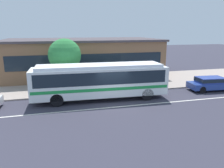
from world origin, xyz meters
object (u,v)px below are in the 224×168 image
object	(u,v)px
sedan_far_ahead	(211,83)
pedestrian_waiting_near_sign	(85,78)
transit_bus	(100,79)
bus_stop_sign	(131,72)
street_tree_near_stop	(65,55)

from	to	relation	value
sedan_far_ahead	pedestrian_waiting_near_sign	xyz separation A→B (m)	(-11.66, 3.19, 0.41)
transit_bus	bus_stop_sign	bearing A→B (deg)	29.94
pedestrian_waiting_near_sign	bus_stop_sign	xyz separation A→B (m)	(4.16, -1.29, 0.68)
sedan_far_ahead	pedestrian_waiting_near_sign	world-z (taller)	pedestrian_waiting_near_sign
sedan_far_ahead	street_tree_near_stop	bearing A→B (deg)	165.72
pedestrian_waiting_near_sign	sedan_far_ahead	bearing A→B (deg)	-15.32
transit_bus	sedan_far_ahead	distance (m)	10.89
pedestrian_waiting_near_sign	street_tree_near_stop	distance (m)	2.90
sedan_far_ahead	street_tree_near_stop	distance (m)	14.15
transit_bus	sedan_far_ahead	xyz separation A→B (m)	(10.84, 0.02, -0.99)
pedestrian_waiting_near_sign	transit_bus	bearing A→B (deg)	-75.78
sedan_far_ahead	bus_stop_sign	distance (m)	7.81
sedan_far_ahead	pedestrian_waiting_near_sign	size ratio (longest dim) A/B	2.64
sedan_far_ahead	street_tree_near_stop	size ratio (longest dim) A/B	0.95
transit_bus	sedan_far_ahead	size ratio (longest dim) A/B	2.43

